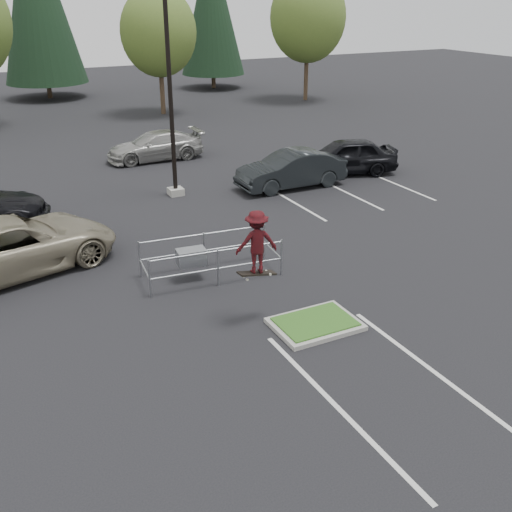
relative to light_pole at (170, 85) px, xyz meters
name	(u,v)px	position (x,y,z in m)	size (l,w,h in m)	color
ground	(315,326)	(-0.50, -12.00, -4.56)	(120.00, 120.00, 0.00)	black
grass_median	(315,324)	(-0.50, -12.00, -4.48)	(2.20, 1.60, 0.16)	gray
stall_lines	(185,253)	(-1.85, -5.98, -4.56)	(22.62, 17.60, 0.01)	silver
light_pole	(170,85)	(0.00, 0.00, 0.00)	(0.70, 0.60, 10.12)	gray
decid_c	(158,35)	(5.49, 17.83, 0.69)	(5.12, 5.12, 8.38)	#38281C
decid_d	(308,20)	(17.49, 18.33, 1.35)	(5.76, 5.76, 9.43)	#38281C
conif_c	(211,5)	(13.50, 27.50, 2.29)	(5.50, 5.50, 12.50)	#38281C
cart_corral	(196,256)	(-2.20, -7.95, -3.83)	(4.22, 1.87, 1.16)	#92959A
skateboarder	(257,242)	(-1.70, -11.00, -2.34)	(1.16, 0.81, 1.83)	black
car_l_tan	(13,246)	(-7.00, -5.00, -3.70)	(2.86, 6.21, 1.72)	gray
car_r_charc	(291,169)	(4.94, -1.24, -3.76)	(1.70, 4.87, 1.60)	black
car_r_black	(345,156)	(8.32, -0.50, -3.72)	(1.97, 4.91, 1.67)	black
car_far_silver	(155,146)	(1.07, 6.00, -3.85)	(2.00, 4.92, 1.43)	#A09F9A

